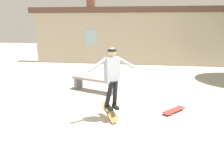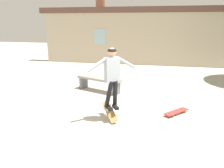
{
  "view_description": "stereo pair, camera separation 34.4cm",
  "coord_description": "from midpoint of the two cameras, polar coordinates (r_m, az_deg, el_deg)",
  "views": [
    {
      "loc": [
        0.23,
        -5.17,
        2.48
      ],
      "look_at": [
        -0.5,
        0.01,
        1.0
      ],
      "focal_mm": 35.0,
      "sensor_mm": 36.0,
      "label": 1
    },
    {
      "loc": [
        0.57,
        -5.11,
        2.48
      ],
      "look_at": [
        -0.5,
        0.01,
        1.0
      ],
      "focal_mm": 35.0,
      "sensor_mm": 36.0,
      "label": 2
    }
  ],
  "objects": [
    {
      "name": "ground_plane",
      "position": [
        5.73,
        3.3,
        -9.85
      ],
      "size": [
        40.0,
        40.0,
        0.0
      ],
      "primitive_type": "plane",
      "color": "#B2AD9E"
    },
    {
      "name": "building_backdrop",
      "position": [
        13.26,
        6.32,
        12.59
      ],
      "size": [
        13.45,
        0.52,
        4.34
      ],
      "color": "#B7A88E",
      "rests_on": "ground_plane"
    },
    {
      "name": "park_bench",
      "position": [
        8.05,
        -5.8,
        0.63
      ],
      "size": [
        1.78,
        1.03,
        0.52
      ],
      "rotation": [
        0.0,
        0.0,
        -0.37
      ],
      "color": "gray",
      "rests_on": "ground_plane"
    },
    {
      "name": "skater",
      "position": [
        5.37,
        -1.83,
        2.86
      ],
      "size": [
        1.1,
        0.74,
        1.55
      ],
      "rotation": [
        0.0,
        0.0,
        -1.01
      ],
      "color": "#9EA8B2"
    },
    {
      "name": "skateboard_flipping",
      "position": [
        5.8,
        -2.4,
        -7.17
      ],
      "size": [
        0.58,
        0.7,
        0.4
      ],
      "rotation": [
        0.0,
        0.0,
        -0.98
      ],
      "color": "#AD894C"
    },
    {
      "name": "skateboard_resting",
      "position": [
        6.45,
        14.42,
        -6.63
      ],
      "size": [
        0.73,
        0.76,
        0.08
      ],
      "rotation": [
        0.0,
        0.0,
        0.82
      ],
      "color": "red",
      "rests_on": "ground_plane"
    }
  ]
}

